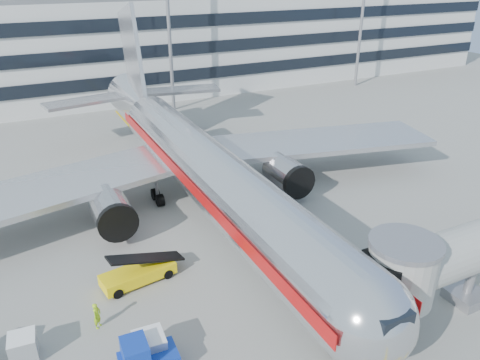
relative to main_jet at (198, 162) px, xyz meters
name	(u,v)px	position (x,y,z in m)	size (l,w,h in m)	color
ground	(263,277)	(0.00, -11.72, -4.23)	(180.00, 180.00, 0.00)	gray
lead_in_line	(208,214)	(0.00, -1.72, -4.23)	(0.25, 70.00, 0.01)	#E6B80C
main_jet	(198,162)	(0.00, 0.00, 0.00)	(50.95, 48.70, 16.06)	silver
terminal	(92,44)	(0.00, 46.23, 3.57)	(150.00, 24.25, 15.60)	silver
light_mast_centre	(167,3)	(8.00, 30.28, 10.64)	(2.40, 1.20, 25.45)	gray
belt_loader	(138,273)	(-7.90, -8.40, -3.52)	(5.37, 2.56, 2.51)	yellow
baggage_tug	(145,359)	(-9.66, -16.32, -3.25)	(3.09, 2.05, 2.27)	#0E2E9B
cargo_container_right	(23,347)	(-15.32, -12.34, -3.47)	(1.53, 1.53, 1.52)	#AEB1B6
cargo_container_front	(150,348)	(-9.18, -15.58, -3.36)	(1.72, 1.72, 1.73)	#AEB1B6
ramp_worker	(97,316)	(-11.24, -11.65, -3.38)	(0.62, 0.41, 1.70)	#A0D616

